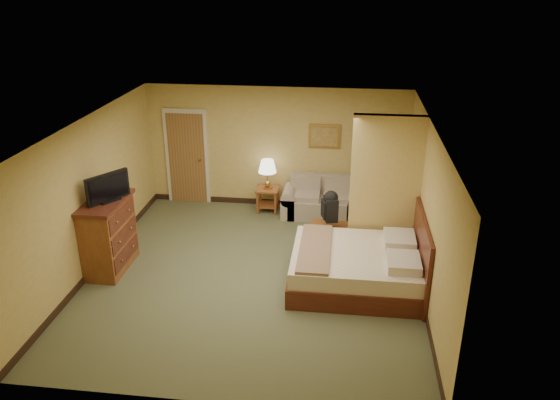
% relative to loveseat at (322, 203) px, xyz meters
% --- Properties ---
extents(floor, '(6.00, 6.00, 0.00)m').
position_rel_loveseat_xyz_m(floor, '(-1.00, -2.57, -0.27)').
color(floor, '#555939').
rests_on(floor, ground).
extents(ceiling, '(6.00, 6.00, 0.00)m').
position_rel_loveseat_xyz_m(ceiling, '(-1.00, -2.57, 2.33)').
color(ceiling, white).
rests_on(ceiling, back_wall).
extents(back_wall, '(5.50, 0.02, 2.60)m').
position_rel_loveseat_xyz_m(back_wall, '(-1.00, 0.43, 1.03)').
color(back_wall, tan).
rests_on(back_wall, floor).
extents(left_wall, '(0.02, 6.00, 2.60)m').
position_rel_loveseat_xyz_m(left_wall, '(-3.75, -2.57, 1.03)').
color(left_wall, tan).
rests_on(left_wall, floor).
extents(right_wall, '(0.02, 6.00, 2.60)m').
position_rel_loveseat_xyz_m(right_wall, '(1.75, -2.57, 1.03)').
color(right_wall, tan).
rests_on(right_wall, floor).
extents(partition, '(1.20, 0.15, 2.60)m').
position_rel_loveseat_xyz_m(partition, '(1.15, -1.65, 1.03)').
color(partition, tan).
rests_on(partition, floor).
extents(door, '(0.94, 0.16, 2.10)m').
position_rel_loveseat_xyz_m(door, '(-2.95, 0.39, 0.76)').
color(door, beige).
rests_on(door, floor).
extents(baseboard, '(5.50, 0.02, 0.12)m').
position_rel_loveseat_xyz_m(baseboard, '(-1.00, 0.42, -0.21)').
color(baseboard, black).
rests_on(baseboard, floor).
extents(loveseat, '(1.64, 0.76, 0.83)m').
position_rel_loveseat_xyz_m(loveseat, '(0.00, 0.00, 0.00)').
color(loveseat, tan).
rests_on(loveseat, floor).
extents(side_table, '(0.47, 0.47, 0.52)m').
position_rel_loveseat_xyz_m(side_table, '(-1.15, 0.08, 0.07)').
color(side_table, brown).
rests_on(side_table, floor).
extents(table_lamp, '(0.38, 0.38, 0.63)m').
position_rel_loveseat_xyz_m(table_lamp, '(-1.15, 0.08, 0.73)').
color(table_lamp, '#B58342').
rests_on(table_lamp, side_table).
extents(coffee_table, '(0.75, 0.75, 0.43)m').
position_rel_loveseat_xyz_m(coffee_table, '(0.19, -1.47, 0.04)').
color(coffee_table, brown).
rests_on(coffee_table, floor).
extents(wall_picture, '(0.66, 0.04, 0.51)m').
position_rel_loveseat_xyz_m(wall_picture, '(0.00, 0.40, 1.33)').
color(wall_picture, '#B78E3F').
rests_on(wall_picture, back_wall).
extents(dresser, '(0.63, 1.19, 1.27)m').
position_rel_loveseat_xyz_m(dresser, '(-3.48, -2.65, 0.37)').
color(dresser, brown).
rests_on(dresser, floor).
extents(tv, '(0.48, 0.68, 0.48)m').
position_rel_loveseat_xyz_m(tv, '(-3.38, -2.65, 1.22)').
color(tv, black).
rests_on(tv, dresser).
extents(bed, '(2.22, 1.89, 1.22)m').
position_rel_loveseat_xyz_m(bed, '(0.81, -2.67, 0.06)').
color(bed, '#481A11').
rests_on(bed, floor).
extents(backpack, '(0.29, 0.37, 0.56)m').
position_rel_loveseat_xyz_m(backpack, '(0.23, -1.49, 0.62)').
color(backpack, black).
rests_on(backpack, bed).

